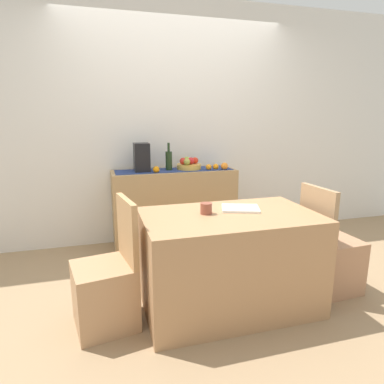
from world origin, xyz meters
name	(u,v)px	position (x,y,z in m)	size (l,w,h in m)	color
ground_plane	(205,280)	(0.00, 0.00, -0.01)	(6.40, 6.40, 0.02)	#9F805C
room_wall_rear	(174,124)	(0.00, 1.18, 1.35)	(6.40, 0.06, 2.70)	silver
sideboard_console	(175,208)	(-0.07, 0.92, 0.43)	(1.36, 0.42, 0.86)	tan
table_runner	(174,170)	(-0.07, 0.92, 0.86)	(1.28, 0.32, 0.01)	navy
fruit_bowl	(189,167)	(0.10, 0.92, 0.89)	(0.27, 0.27, 0.06)	gold
apple_upper	(191,161)	(0.12, 0.90, 0.96)	(0.08, 0.08, 0.08)	red
apple_rear	(187,160)	(0.10, 1.00, 0.96)	(0.07, 0.07, 0.07)	#92AC37
apple_left	(195,160)	(0.18, 0.93, 0.96)	(0.07, 0.07, 0.07)	red
apple_front	(183,161)	(0.03, 0.91, 0.96)	(0.07, 0.07, 0.07)	red
apple_center	(187,162)	(0.06, 0.85, 0.96)	(0.07, 0.07, 0.07)	#9B9F41
wine_bottle	(169,160)	(-0.13, 0.92, 0.97)	(0.07, 0.07, 0.30)	#20341A
coffee_maker	(142,157)	(-0.42, 0.92, 1.01)	(0.16, 0.18, 0.31)	black
orange_loose_mid	(156,170)	(-0.29, 0.80, 0.89)	(0.07, 0.07, 0.07)	orange
orange_loose_far	(216,167)	(0.39, 0.83, 0.89)	(0.06, 0.06, 0.06)	orange
orange_loose_near_bowl	(209,167)	(0.30, 0.83, 0.89)	(0.07, 0.07, 0.07)	orange
orange_loose_end	(224,166)	(0.48, 0.80, 0.90)	(0.08, 0.08, 0.08)	orange
dining_table	(229,261)	(0.04, -0.45, 0.37)	(1.29, 0.77, 0.74)	#AF7F55
open_book	(240,208)	(0.16, -0.36, 0.75)	(0.28, 0.21, 0.02)	white
coffee_cup	(206,208)	(-0.13, -0.39, 0.78)	(0.09, 0.09, 0.08)	brown
chair_near_window	(107,290)	(-0.87, -0.45, 0.27)	(0.46, 0.46, 0.90)	tan
chair_by_corner	(329,260)	(0.95, -0.45, 0.27)	(0.42, 0.42, 0.90)	tan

